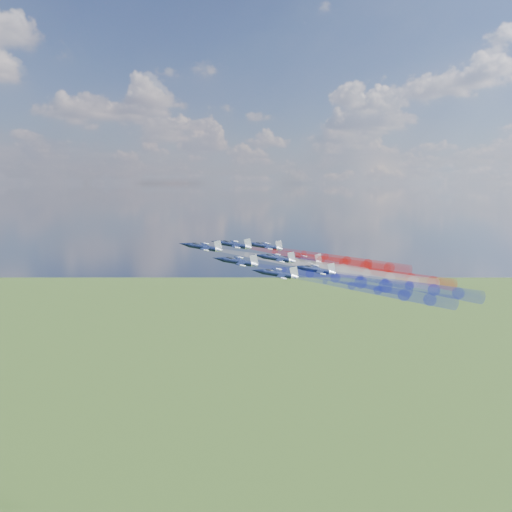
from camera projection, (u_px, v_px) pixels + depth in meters
jet_lead at (203, 247)px, 161.18m from camera, size 16.74×15.84×6.56m
trail_lead at (295, 263)px, 164.53m from camera, size 40.47×26.40×12.46m
jet_inner_left at (238, 262)px, 151.50m from camera, size 16.74×15.84×6.56m
trail_inner_left at (335, 278)px, 154.84m from camera, size 40.47×26.40×12.46m
jet_inner_right at (233, 245)px, 169.54m from camera, size 16.74×15.84×6.56m
trail_inner_right at (321, 259)px, 172.88m from camera, size 40.47×26.40×12.46m
jet_outer_left at (277, 274)px, 145.32m from camera, size 16.74×15.84×6.56m
trail_outer_left at (378, 290)px, 148.66m from camera, size 40.47×26.40×12.46m
jet_center_third at (276, 258)px, 162.23m from camera, size 16.74×15.84×6.56m
trail_center_third at (367, 274)px, 165.57m from camera, size 40.47×26.40×12.46m
jet_outer_right at (265, 246)px, 180.97m from camera, size 16.74×15.84×6.56m
trail_outer_right at (347, 260)px, 184.31m from camera, size 40.47×26.40×12.46m
jet_rear_left at (316, 270)px, 154.97m from camera, size 16.74×15.84×6.56m
trail_rear_left at (410, 286)px, 158.32m from camera, size 40.47×26.40×12.46m
jet_rear_right at (304, 260)px, 172.40m from camera, size 16.74×15.84×6.56m
trail_rear_right at (389, 274)px, 175.75m from camera, size 40.47×26.40×12.46m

